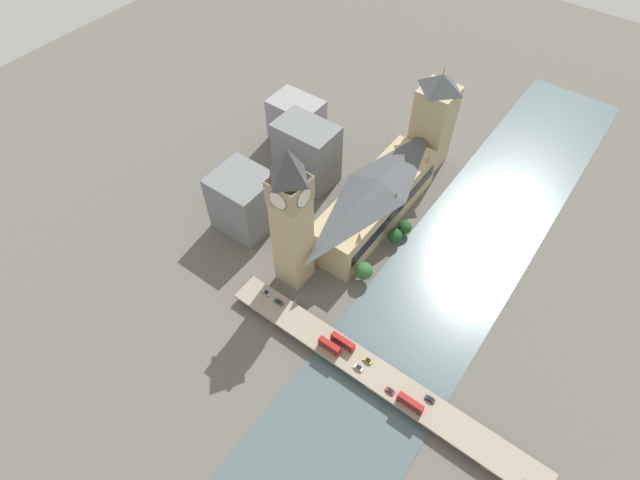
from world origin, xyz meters
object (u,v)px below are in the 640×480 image
at_px(clock_tower, 291,216).
at_px(road_bridge, 377,375).
at_px(double_decker_bus_mid, 410,403).
at_px(double_decker_bus_rear, 329,346).
at_px(double_decker_bus_lead, 343,342).
at_px(car_northbound_mid, 279,302).
at_px(car_northbound_tail, 390,391).
at_px(car_northbound_lead, 368,361).
at_px(parliament_hall, 375,200).
at_px(victoria_tower, 433,121).
at_px(car_southbound_tail, 266,293).
at_px(car_southbound_mid, 358,368).
at_px(car_southbound_extra, 430,399).

relative_size(clock_tower, road_bridge, 0.54).
xyz_separation_m(double_decker_bus_mid, double_decker_bus_rear, (38.89, -1.00, -0.01)).
bearing_deg(double_decker_bus_lead, car_northbound_mid, 0.21).
distance_m(clock_tower, car_northbound_tail, 80.04).
distance_m(clock_tower, road_bridge, 73.49).
distance_m(double_decker_bus_lead, double_decker_bus_mid, 36.06).
bearing_deg(double_decker_bus_lead, car_northbound_lead, 179.70).
xyz_separation_m(double_decker_bus_rear, car_northbound_mid, (31.13, -4.82, -2.03)).
bearing_deg(parliament_hall, victoria_tower, -89.94).
bearing_deg(car_northbound_lead, car_southbound_tail, -0.40).
xyz_separation_m(clock_tower, road_bridge, (-59.11, 21.22, -38.17)).
xyz_separation_m(car_northbound_mid, car_northbound_tail, (-61.03, 5.43, -0.07)).
height_order(road_bridge, double_decker_bus_mid, double_decker_bus_mid).
relative_size(road_bridge, car_southbound_mid, 36.62).
distance_m(victoria_tower, double_decker_bus_rear, 135.07).
relative_size(car_southbound_mid, car_southbound_tail, 0.97).
bearing_deg(car_northbound_tail, car_southbound_tail, -4.88).
xyz_separation_m(parliament_hall, car_southbound_mid, (-41.12, 75.94, -8.38)).
distance_m(double_decker_bus_rear, car_southbound_mid, 14.71).
bearing_deg(car_southbound_extra, double_decker_bus_mid, 52.07).
bearing_deg(double_decker_bus_mid, car_southbound_mid, -2.42).
bearing_deg(car_northbound_lead, car_southbound_extra, -178.22).
distance_m(road_bridge, car_northbound_tail, 8.53).
relative_size(car_northbound_lead, car_northbound_tail, 1.03).
height_order(parliament_hall, double_decker_bus_mid, parliament_hall).
bearing_deg(car_southbound_extra, victoria_tower, -60.50).
bearing_deg(clock_tower, car_northbound_mid, 107.36).
xyz_separation_m(parliament_hall, car_northbound_mid, (4.58, 71.14, -8.41)).
distance_m(car_northbound_lead, car_southbound_extra, 28.28).
bearing_deg(car_southbound_mid, road_bridge, -162.20).
bearing_deg(victoria_tower, car_southbound_extra, 119.50).
xyz_separation_m(clock_tower, double_decker_bus_rear, (-37.02, 23.65, -34.49)).
bearing_deg(double_decker_bus_rear, car_southbound_mid, -179.91).
distance_m(double_decker_bus_rear, car_southbound_extra, 44.58).
height_order(car_northbound_mid, car_southbound_extra, car_southbound_extra).
xyz_separation_m(victoria_tower, car_northbound_lead, (-42.50, 125.95, -22.50)).
bearing_deg(parliament_hall, car_northbound_lead, 120.84).
bearing_deg(clock_tower, parliament_hall, -101.32).
distance_m(double_decker_bus_lead, double_decker_bus_rear, 5.96).
bearing_deg(car_northbound_mid, car_northbound_lead, -179.93).
bearing_deg(car_northbound_mid, car_southbound_tail, -3.28).
bearing_deg(clock_tower, double_decker_bus_rear, 147.42).
distance_m(parliament_hall, clock_tower, 60.30).
relative_size(clock_tower, double_decker_bus_lead, 7.02).
relative_size(road_bridge, car_northbound_tail, 37.52).
bearing_deg(road_bridge, parliament_hall, -56.52).
distance_m(clock_tower, double_decker_bus_mid, 86.94).
xyz_separation_m(double_decker_bus_mid, car_southbound_tail, (77.71, -6.27, -2.11)).
bearing_deg(double_decker_bus_rear, car_southbound_extra, -172.57).
height_order(double_decker_bus_lead, double_decker_bus_mid, double_decker_bus_mid).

